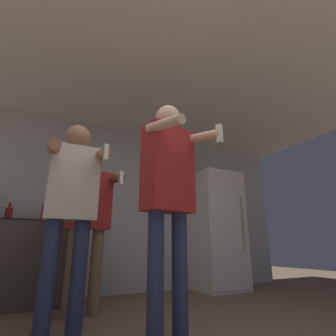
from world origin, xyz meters
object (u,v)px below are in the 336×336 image
(refrigerator, at_px, (216,229))
(bottle_dark_rum, at_px, (9,213))
(person_spectator_back, at_px, (89,212))
(person_man_side, at_px, (72,199))
(person_woman_foreground, at_px, (169,188))
(bottle_red_label, at_px, (44,212))

(refrigerator, distance_m, bottle_dark_rum, 3.04)
(refrigerator, relative_size, person_spectator_back, 1.13)
(refrigerator, distance_m, person_man_side, 2.78)
(person_man_side, height_order, person_spectator_back, person_man_side)
(bottle_dark_rum, bearing_deg, person_spectator_back, -46.57)
(person_woman_foreground, distance_m, person_man_side, 0.89)
(person_man_side, xyz_separation_m, person_spectator_back, (0.26, 0.53, -0.04))
(person_spectator_back, bearing_deg, person_woman_foreground, -73.14)
(bottle_dark_rum, xyz_separation_m, person_woman_foreground, (1.16, -2.03, 0.04))
(refrigerator, distance_m, person_spectator_back, 2.34)
(person_spectator_back, bearing_deg, bottle_red_label, 115.76)
(refrigerator, bearing_deg, bottle_dark_rum, 177.22)
(refrigerator, distance_m, bottle_red_label, 2.65)
(bottle_red_label, distance_m, person_spectator_back, 0.95)
(person_man_side, bearing_deg, bottle_red_label, 96.38)
(refrigerator, relative_size, person_man_side, 1.07)
(refrigerator, xyz_separation_m, person_man_side, (-2.48, -1.24, 0.11))
(person_spectator_back, bearing_deg, refrigerator, 17.54)
(person_man_side, bearing_deg, refrigerator, 26.51)
(bottle_dark_rum, xyz_separation_m, person_man_side, (0.55, -1.39, 0.00))
(bottle_red_label, bearing_deg, person_man_side, -83.62)
(bottle_dark_rum, distance_m, person_man_side, 1.49)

